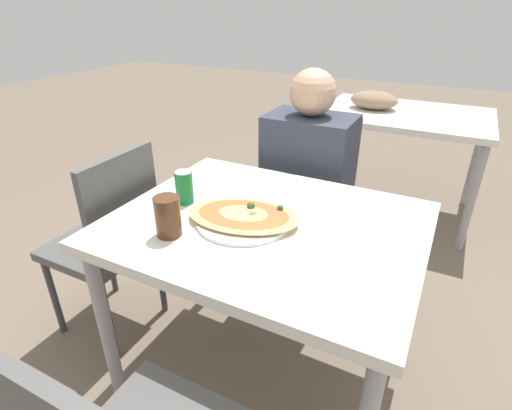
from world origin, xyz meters
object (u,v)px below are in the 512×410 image
Objects in this scene: person_seated at (307,168)px; drink_glass at (168,216)px; pizza_main at (244,217)px; dining_table at (266,241)px; chair_side_left at (110,237)px; soda_can at (184,187)px; chair_far_seated at (313,192)px.

person_seated is 0.89m from drink_glass.
drink_glass reaches higher than pizza_main.
drink_glass is at bearing -137.34° from dining_table.
chair_side_left reaches higher than soda_can.
dining_table is 0.91× the size of person_seated.
chair_far_seated is at bearing 91.37° from pizza_main.
chair_side_left is 6.67× the size of drink_glass.
drink_glass is (0.09, -0.21, 0.01)m from soda_can.
dining_table is 1.17× the size of chair_far_seated.
chair_side_left is at bearing -170.76° from soda_can.
drink_glass is at bearing 81.00° from chair_far_seated.
soda_can is at bearing 72.04° from chair_far_seated.
drink_glass is (-0.16, -0.98, 0.30)m from chair_far_seated.
chair_side_left is at bearing 162.14° from drink_glass.
dining_table is 7.82× the size of drink_glass.
dining_table is at bearing 97.84° from person_seated.
pizza_main is 0.26m from drink_glass.
drink_glass is at bearing -66.54° from soda_can.
chair_side_left is 0.69m from pizza_main.
person_seated reaches higher than dining_table.
pizza_main reaches higher than dining_table.
dining_table is at bearing 1.70° from soda_can.
soda_can reaches higher than dining_table.
chair_side_left reaches higher than drink_glass.
dining_table is 0.37m from soda_can.
person_seated is 8.55× the size of drink_glass.
drink_glass is at bearing -107.86° from chair_side_left.
pizza_main is at bearing 91.37° from chair_far_seated.
soda_can is (0.38, 0.06, 0.29)m from chair_side_left.
dining_table is 8.45× the size of soda_can.
drink_glass is (-0.16, -0.86, 0.12)m from person_seated.
drink_glass is (-0.24, -0.22, 0.15)m from dining_table.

